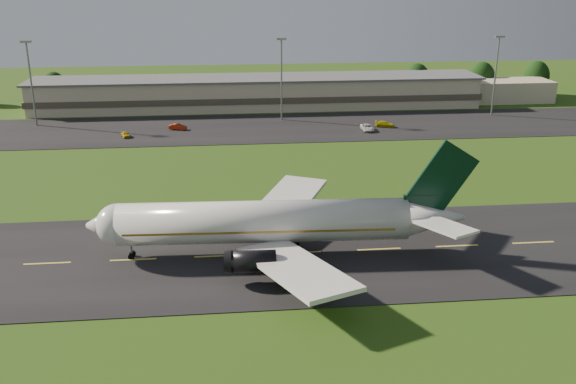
{
  "coord_description": "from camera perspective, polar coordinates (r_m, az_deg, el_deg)",
  "views": [
    {
      "loc": [
        -9.46,
        -78.3,
        36.41
      ],
      "look_at": [
        -0.68,
        8.0,
        6.0
      ],
      "focal_mm": 40.0,
      "sensor_mm": 36.0,
      "label": 1
    }
  ],
  "objects": [
    {
      "name": "terminal",
      "position": [
        178.17,
        -0.61,
        8.83
      ],
      "size": [
        145.0,
        16.0,
        8.4
      ],
      "color": "#C1B093",
      "rests_on": "ground"
    },
    {
      "name": "tree_line",
      "position": [
        195.51,
        11.3,
        9.76
      ],
      "size": [
        199.91,
        8.52,
        10.22
      ],
      "color": "black",
      "rests_on": "ground"
    },
    {
      "name": "service_vehicle_a",
      "position": [
        150.42,
        -14.27,
        4.99
      ],
      "size": [
        2.62,
        3.87,
        1.22
      ],
      "primitive_type": "imported",
      "rotation": [
        0.0,
        0.0,
        0.36
      ],
      "color": "#C49A0B",
      "rests_on": "apron"
    },
    {
      "name": "apron",
      "position": [
        154.92,
        -2.15,
        5.73
      ],
      "size": [
        260.0,
        30.0,
        0.1
      ],
      "primitive_type": "cube",
      "color": "black",
      "rests_on": "ground"
    },
    {
      "name": "light_mast_east",
      "position": [
        174.48,
        18.03,
        10.6
      ],
      "size": [
        2.4,
        1.2,
        20.35
      ],
      "color": "gray",
      "rests_on": "ground"
    },
    {
      "name": "service_vehicle_b",
      "position": [
        154.73,
        -9.77,
        5.73
      ],
      "size": [
        4.51,
        2.65,
        1.4
      ],
      "primitive_type": "imported",
      "rotation": [
        0.0,
        0.0,
        1.28
      ],
      "color": "#9D230A",
      "rests_on": "apron"
    },
    {
      "name": "airliner",
      "position": [
        84.64,
        -1.61,
        -2.72
      ],
      "size": [
        51.29,
        42.15,
        15.57
      ],
      "rotation": [
        0.0,
        0.0,
        -0.04
      ],
      "color": "silver",
      "rests_on": "ground"
    },
    {
      "name": "ground",
      "position": [
        86.86,
        0.99,
        -5.46
      ],
      "size": [
        360.0,
        360.0,
        0.0
      ],
      "primitive_type": "plane",
      "color": "#284511",
      "rests_on": "ground"
    },
    {
      "name": "taxiway",
      "position": [
        86.84,
        0.99,
        -5.43
      ],
      "size": [
        220.0,
        30.0,
        0.1
      ],
      "primitive_type": "cube",
      "color": "black",
      "rests_on": "ground"
    },
    {
      "name": "service_vehicle_d",
      "position": [
        157.09,
        8.6,
        5.99
      ],
      "size": [
        5.06,
        3.46,
        1.36
      ],
      "primitive_type": "imported",
      "rotation": [
        0.0,
        0.0,
        1.2
      ],
      "color": "#CEC00C",
      "rests_on": "apron"
    },
    {
      "name": "light_mast_centre",
      "position": [
        160.71,
        -0.59,
        10.85
      ],
      "size": [
        2.4,
        1.2,
        20.35
      ],
      "color": "gray",
      "rests_on": "ground"
    },
    {
      "name": "light_mast_west",
      "position": [
        166.41,
        -21.96,
        9.77
      ],
      "size": [
        2.4,
        1.2,
        20.35
      ],
      "color": "gray",
      "rests_on": "ground"
    },
    {
      "name": "service_vehicle_c",
      "position": [
        152.84,
        7.05,
        5.71
      ],
      "size": [
        2.62,
        5.33,
        1.46
      ],
      "primitive_type": "imported",
      "rotation": [
        0.0,
        0.0,
        0.04
      ],
      "color": "silver",
      "rests_on": "apron"
    }
  ]
}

